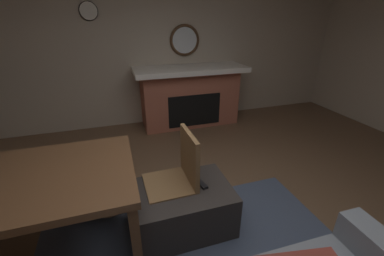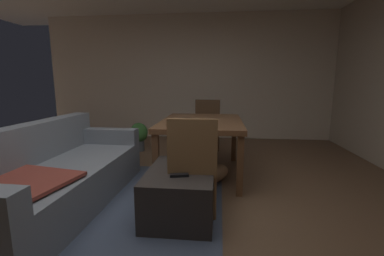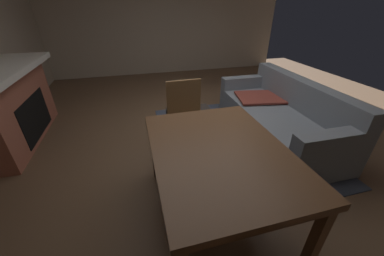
% 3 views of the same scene
% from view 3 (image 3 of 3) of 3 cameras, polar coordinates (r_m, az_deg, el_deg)
% --- Properties ---
extents(floor, '(9.01, 9.01, 0.00)m').
position_cam_3_polar(floor, '(3.33, 4.08, -2.03)').
color(floor, brown).
extents(wall_left, '(0.12, 6.48, 2.68)m').
position_cam_3_polar(wall_left, '(6.51, -7.31, 25.77)').
color(wall_left, '#B7A893').
rests_on(wall_left, ground).
extents(area_rug, '(2.60, 2.00, 0.01)m').
position_cam_3_polar(area_rug, '(3.27, 10.96, -3.03)').
color(area_rug, '#3D475B').
rests_on(area_rug, ground).
extents(fireplace, '(1.94, 0.76, 1.06)m').
position_cam_3_polar(fireplace, '(3.87, -40.20, 4.24)').
color(fireplace, '#9E5642').
rests_on(fireplace, ground).
extents(couch, '(2.19, 0.95, 0.82)m').
position_cam_3_polar(couch, '(3.45, 21.61, 2.68)').
color(couch, slate).
rests_on(couch, ground).
extents(ottoman_coffee_table, '(0.88, 0.61, 0.44)m').
position_cam_3_polar(ottoman_coffee_table, '(2.97, 0.62, -1.29)').
color(ottoman_coffee_table, '#2D2826').
rests_on(ottoman_coffee_table, ground).
extents(tv_remote, '(0.09, 0.17, 0.02)m').
position_cam_3_polar(tv_remote, '(3.01, -0.49, 4.13)').
color(tv_remote, black).
rests_on(tv_remote, ottoman_coffee_table).
extents(dining_table, '(1.44, 1.05, 0.74)m').
position_cam_3_polar(dining_table, '(1.81, 6.99, -7.23)').
color(dining_table, brown).
rests_on(dining_table, ground).
extents(dining_chair_west, '(0.45, 0.45, 0.93)m').
position_cam_3_polar(dining_chair_west, '(2.79, -1.54, 3.70)').
color(dining_chair_west, brown).
rests_on(dining_chair_west, ground).
extents(small_dog, '(0.45, 0.38, 0.28)m').
position_cam_3_polar(small_dog, '(2.37, -2.10, -11.90)').
color(small_dog, '#8C6B4C').
rests_on(small_dog, ground).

